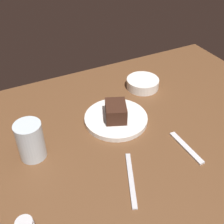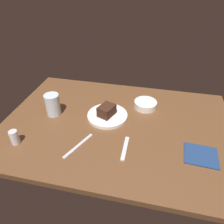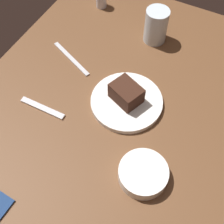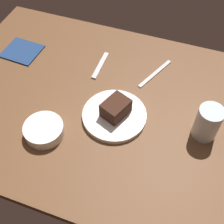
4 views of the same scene
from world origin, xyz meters
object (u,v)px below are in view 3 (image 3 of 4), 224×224
object	(u,v)px
dessert_plate	(127,102)
side_bowl	(143,174)
dessert_spoon	(42,108)
water_glass	(156,26)
chocolate_cake_slice	(126,93)
butter_knife	(71,59)

from	to	relation	value
dessert_plate	side_bowl	size ratio (longest dim) A/B	1.69
dessert_spoon	water_glass	bearing A→B (deg)	-113.41
side_bowl	dessert_spoon	distance (cm)	36.47
dessert_plate	chocolate_cake_slice	world-z (taller)	chocolate_cake_slice
chocolate_cake_slice	side_bowl	xyz separation A→B (cm)	(19.72, 14.55, -2.63)
dessert_plate	water_glass	xyz separation A→B (cm)	(-29.89, -3.49, 5.22)
water_glass	side_bowl	distance (cm)	52.52
side_bowl	butter_knife	bearing A→B (deg)	-125.10
side_bowl	dessert_plate	bearing A→B (deg)	-143.97
dessert_spoon	butter_knife	world-z (taller)	dessert_spoon
side_bowl	dessert_spoon	size ratio (longest dim) A/B	0.87
water_glass	butter_knife	size ratio (longest dim) A/B	0.64
chocolate_cake_slice	water_glass	xyz separation A→B (cm)	(-29.59, -3.06, 1.54)
dessert_plate	chocolate_cake_slice	bearing A→B (deg)	-125.34
water_glass	dessert_spoon	bearing A→B (deg)	-22.91
chocolate_cake_slice	butter_knife	world-z (taller)	chocolate_cake_slice
water_glass	dessert_plate	bearing A→B (deg)	6.66
side_bowl	butter_knife	world-z (taller)	side_bowl
chocolate_cake_slice	dessert_spoon	bearing A→B (deg)	-57.11
chocolate_cake_slice	water_glass	size ratio (longest dim) A/B	0.74
water_glass	dessert_spoon	distance (cm)	47.50
dessert_plate	side_bowl	distance (cm)	24.03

